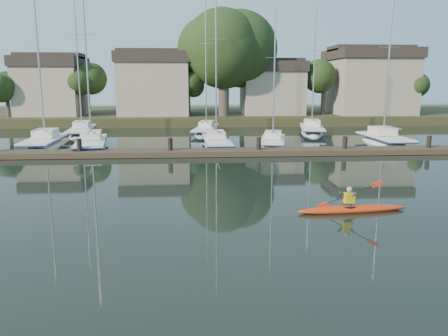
{
  "coord_description": "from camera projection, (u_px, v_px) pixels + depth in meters",
  "views": [
    {
      "loc": [
        -1.32,
        -15.23,
        4.96
      ],
      "look_at": [
        -0.07,
        3.52,
        1.2
      ],
      "focal_mm": 35.0,
      "sensor_mm": 36.0,
      "label": 1
    }
  ],
  "objects": [
    {
      "name": "dock",
      "position": [
        215.0,
        152.0,
        29.62
      ],
      "size": [
        34.0,
        2.0,
        1.8
      ],
      "color": "#443727",
      "rests_on": "ground"
    },
    {
      "name": "sailboat_2",
      "position": [
        217.0,
        148.0,
        33.87
      ],
      "size": [
        2.26,
        8.41,
        13.81
      ],
      "rotation": [
        0.0,
        0.0,
        0.04
      ],
      "color": "silver",
      "rests_on": "ground"
    },
    {
      "name": "kayak",
      "position": [
        352.0,
        208.0,
        16.78
      ],
      "size": [
        4.42,
        0.95,
        1.4
      ],
      "rotation": [
        0.0,
        0.0,
        0.08
      ],
      "color": "#C33A0F",
      "rests_on": "ground"
    },
    {
      "name": "sailboat_0",
      "position": [
        45.0,
        149.0,
        33.53
      ],
      "size": [
        2.68,
        8.2,
        12.85
      ],
      "rotation": [
        0.0,
        0.0,
        0.05
      ],
      "color": "silver",
      "rests_on": "ground"
    },
    {
      "name": "ground",
      "position": [
        232.0,
        219.0,
        15.96
      ],
      "size": [
        160.0,
        160.0,
        0.0
      ],
      "primitive_type": "plane",
      "color": "black",
      "rests_on": "ground"
    },
    {
      "name": "sailboat_6",
      "position": [
        206.0,
        134.0,
        42.52
      ],
      "size": [
        3.36,
        9.25,
        14.4
      ],
      "rotation": [
        0.0,
        0.0,
        -0.16
      ],
      "color": "silver",
      "rests_on": "ground"
    },
    {
      "name": "sailboat_1",
      "position": [
        92.0,
        151.0,
        32.81
      ],
      "size": [
        3.5,
        8.93,
        14.23
      ],
      "rotation": [
        0.0,
        0.0,
        0.16
      ],
      "color": "silver",
      "rests_on": "ground"
    },
    {
      "name": "sailboat_7",
      "position": [
        312.0,
        135.0,
        42.42
      ],
      "size": [
        3.83,
        8.63,
        13.47
      ],
      "rotation": [
        0.0,
        0.0,
        -0.2
      ],
      "color": "silver",
      "rests_on": "ground"
    },
    {
      "name": "sailboat_3",
      "position": [
        273.0,
        148.0,
        34.1
      ],
      "size": [
        3.33,
        7.44,
        11.62
      ],
      "rotation": [
        0.0,
        0.0,
        -0.21
      ],
      "color": "silver",
      "rests_on": "ground"
    },
    {
      "name": "sailboat_5",
      "position": [
        82.0,
        136.0,
        41.27
      ],
      "size": [
        3.07,
        9.2,
        14.95
      ],
      "rotation": [
        0.0,
        0.0,
        0.11
      ],
      "color": "silver",
      "rests_on": "ground"
    },
    {
      "name": "sailboat_4",
      "position": [
        384.0,
        147.0,
        34.88
      ],
      "size": [
        2.48,
        7.77,
        13.13
      ],
      "rotation": [
        0.0,
        0.0,
        0.02
      ],
      "color": "silver",
      "rests_on": "ground"
    },
    {
      "name": "shore",
      "position": [
        218.0,
        95.0,
        54.85
      ],
      "size": [
        90.0,
        25.25,
        12.75
      ],
      "color": "#2B3319",
      "rests_on": "ground"
    }
  ]
}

